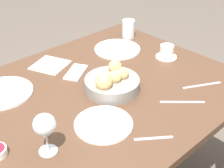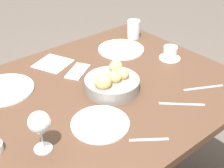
{
  "view_description": "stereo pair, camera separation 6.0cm",
  "coord_description": "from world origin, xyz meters",
  "px_view_note": "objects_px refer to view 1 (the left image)",
  "views": [
    {
      "loc": [
        0.76,
        0.88,
        1.5
      ],
      "look_at": [
        -0.03,
        0.04,
        0.77
      ],
      "focal_mm": 50.0,
      "sensor_mm": 36.0,
      "label": 1
    },
    {
      "loc": [
        0.71,
        0.92,
        1.5
      ],
      "look_at": [
        -0.03,
        0.04,
        0.77
      ],
      "focal_mm": 50.0,
      "sensor_mm": 36.0,
      "label": 2
    }
  ],
  "objects_px": {
    "water_tumbler": "(128,29)",
    "napkin": "(50,65)",
    "coffee_cup": "(167,52)",
    "cell_phone": "(75,72)",
    "spoon_coffee": "(153,138)",
    "fork_silver": "(182,102)",
    "bread_basket": "(112,82)",
    "knife_silver": "(202,85)",
    "plate_far_center": "(104,124)",
    "plate_near_right": "(3,93)",
    "plate_near_left": "(117,49)",
    "wine_glass": "(45,126)"
  },
  "relations": [
    {
      "from": "plate_near_left",
      "to": "water_tumbler",
      "type": "distance_m",
      "value": 0.19
    },
    {
      "from": "coffee_cup",
      "to": "spoon_coffee",
      "type": "bearing_deg",
      "value": 34.67
    },
    {
      "from": "plate_near_left",
      "to": "wine_glass",
      "type": "xyz_separation_m",
      "value": [
        0.71,
        0.4,
        0.11
      ]
    },
    {
      "from": "spoon_coffee",
      "to": "fork_silver",
      "type": "bearing_deg",
      "value": -166.21
    },
    {
      "from": "plate_far_center",
      "to": "plate_near_right",
      "type": "bearing_deg",
      "value": -68.64
    },
    {
      "from": "bread_basket",
      "to": "knife_silver",
      "type": "bearing_deg",
      "value": 142.04
    },
    {
      "from": "plate_far_center",
      "to": "fork_silver",
      "type": "bearing_deg",
      "value": 161.42
    },
    {
      "from": "bread_basket",
      "to": "knife_silver",
      "type": "xyz_separation_m",
      "value": [
        -0.32,
        0.25,
        -0.04
      ]
    },
    {
      "from": "wine_glass",
      "to": "cell_phone",
      "type": "distance_m",
      "value": 0.54
    },
    {
      "from": "plate_near_right",
      "to": "coffee_cup",
      "type": "xyz_separation_m",
      "value": [
        -0.79,
        0.27,
        0.03
      ]
    },
    {
      "from": "plate_near_right",
      "to": "fork_silver",
      "type": "relative_size",
      "value": 1.81
    },
    {
      "from": "knife_silver",
      "to": "spoon_coffee",
      "type": "height_order",
      "value": "same"
    },
    {
      "from": "plate_far_center",
      "to": "spoon_coffee",
      "type": "distance_m",
      "value": 0.19
    },
    {
      "from": "bread_basket",
      "to": "water_tumbler",
      "type": "distance_m",
      "value": 0.58
    },
    {
      "from": "napkin",
      "to": "plate_far_center",
      "type": "bearing_deg",
      "value": 78.01
    },
    {
      "from": "plate_far_center",
      "to": "wine_glass",
      "type": "relative_size",
      "value": 1.43
    },
    {
      "from": "plate_near_left",
      "to": "water_tumbler",
      "type": "bearing_deg",
      "value": -154.29
    },
    {
      "from": "coffee_cup",
      "to": "cell_phone",
      "type": "xyz_separation_m",
      "value": [
        0.45,
        -0.19,
        -0.03
      ]
    },
    {
      "from": "bread_basket",
      "to": "plate_near_left",
      "type": "bearing_deg",
      "value": -137.14
    },
    {
      "from": "water_tumbler",
      "to": "spoon_coffee",
      "type": "bearing_deg",
      "value": 50.31
    },
    {
      "from": "water_tumbler",
      "to": "wine_glass",
      "type": "relative_size",
      "value": 0.68
    },
    {
      "from": "coffee_cup",
      "to": "cell_phone",
      "type": "distance_m",
      "value": 0.49
    },
    {
      "from": "plate_near_right",
      "to": "knife_silver",
      "type": "relative_size",
      "value": 1.52
    },
    {
      "from": "water_tumbler",
      "to": "cell_phone",
      "type": "height_order",
      "value": "water_tumbler"
    },
    {
      "from": "bread_basket",
      "to": "plate_near_right",
      "type": "xyz_separation_m",
      "value": [
        0.37,
        -0.3,
        -0.03
      ]
    },
    {
      "from": "plate_far_center",
      "to": "knife_silver",
      "type": "height_order",
      "value": "plate_far_center"
    },
    {
      "from": "bread_basket",
      "to": "water_tumbler",
      "type": "relative_size",
      "value": 2.29
    },
    {
      "from": "plate_far_center",
      "to": "wine_glass",
      "type": "distance_m",
      "value": 0.25
    },
    {
      "from": "coffee_cup",
      "to": "napkin",
      "type": "xyz_separation_m",
      "value": [
        0.5,
        -0.34,
        -0.03
      ]
    },
    {
      "from": "plate_near_left",
      "to": "fork_silver",
      "type": "xyz_separation_m",
      "value": [
        0.14,
        0.54,
        -0.0
      ]
    },
    {
      "from": "bread_basket",
      "to": "coffee_cup",
      "type": "height_order",
      "value": "bread_basket"
    },
    {
      "from": "plate_near_right",
      "to": "cell_phone",
      "type": "height_order",
      "value": "plate_near_right"
    },
    {
      "from": "wine_glass",
      "to": "plate_near_left",
      "type": "bearing_deg",
      "value": -150.46
    },
    {
      "from": "water_tumbler",
      "to": "plate_near_left",
      "type": "bearing_deg",
      "value": 25.71
    },
    {
      "from": "water_tumbler",
      "to": "coffee_cup",
      "type": "height_order",
      "value": "water_tumbler"
    },
    {
      "from": "bread_basket",
      "to": "water_tumbler",
      "type": "bearing_deg",
      "value": -142.57
    },
    {
      "from": "bread_basket",
      "to": "water_tumbler",
      "type": "xyz_separation_m",
      "value": [
        -0.46,
        -0.35,
        0.01
      ]
    },
    {
      "from": "plate_near_right",
      "to": "coffee_cup",
      "type": "relative_size",
      "value": 2.35
    },
    {
      "from": "water_tumbler",
      "to": "napkin",
      "type": "bearing_deg",
      "value": -2.49
    },
    {
      "from": "plate_near_right",
      "to": "water_tumbler",
      "type": "relative_size",
      "value": 2.47
    },
    {
      "from": "fork_silver",
      "to": "water_tumbler",
      "type": "bearing_deg",
      "value": -116.57
    },
    {
      "from": "spoon_coffee",
      "to": "coffee_cup",
      "type": "bearing_deg",
      "value": -145.33
    },
    {
      "from": "fork_silver",
      "to": "napkin",
      "type": "bearing_deg",
      "value": -70.72
    },
    {
      "from": "plate_near_right",
      "to": "plate_far_center",
      "type": "height_order",
      "value": "same"
    },
    {
      "from": "plate_far_center",
      "to": "cell_phone",
      "type": "xyz_separation_m",
      "value": [
        -0.16,
        -0.38,
        -0.0
      ]
    },
    {
      "from": "spoon_coffee",
      "to": "cell_phone",
      "type": "relative_size",
      "value": 0.71
    },
    {
      "from": "bread_basket",
      "to": "cell_phone",
      "type": "xyz_separation_m",
      "value": [
        0.03,
        -0.23,
        -0.03
      ]
    },
    {
      "from": "coffee_cup",
      "to": "knife_silver",
      "type": "distance_m",
      "value": 0.3
    },
    {
      "from": "water_tumbler",
      "to": "napkin",
      "type": "distance_m",
      "value": 0.54
    },
    {
      "from": "wine_glass",
      "to": "napkin",
      "type": "bearing_deg",
      "value": -124.0
    }
  ]
}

